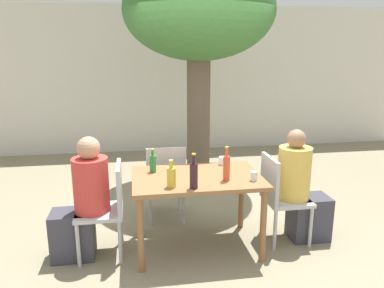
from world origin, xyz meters
The scene contains 15 objects.
ground_plane centered at (0.00, 0.00, 0.00)m, with size 30.00×30.00×0.00m, color gray.
cafe_building_wall centered at (0.00, 3.94, 1.40)m, with size 10.00×0.08×2.80m.
tree_near centered at (0.35, 1.88, 2.43)m, with size 2.08×2.08×3.16m.
dining_table_front centered at (0.00, 0.00, 0.67)m, with size 1.26×0.84×0.76m.
patio_chair_0 centered at (-0.86, 0.00, 0.52)m, with size 0.44×0.44×0.92m.
patio_chair_1 centered at (0.86, 0.00, 0.52)m, with size 0.44×0.44×0.92m.
patio_chair_2 centered at (-0.25, 0.65, 0.52)m, with size 0.44×0.44×0.92m.
person_seated_0 centered at (-1.10, 0.00, 0.53)m, with size 0.57×0.33×1.19m.
person_seated_1 centered at (1.10, 0.00, 0.53)m, with size 0.57×0.33×1.19m.
green_bottle_0 centered at (-0.42, 0.20, 0.86)m, with size 0.07×0.07×0.24m.
oil_cruet_1 centered at (-0.28, -0.26, 0.86)m, with size 0.08×0.08×0.25m.
soda_bottle_2 centered at (0.25, -0.16, 0.89)m, with size 0.07×0.07×0.33m.
wine_bottle_3 centered at (-0.08, -0.32, 0.89)m, with size 0.07×0.07×0.32m.
drinking_glass_0 centered at (0.34, 0.33, 0.81)m, with size 0.08×0.08×0.09m.
drinking_glass_1 centered at (0.51, -0.21, 0.81)m, with size 0.07×0.07×0.09m.
Camera 1 is at (-0.60, -3.42, 1.96)m, focal length 35.00 mm.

